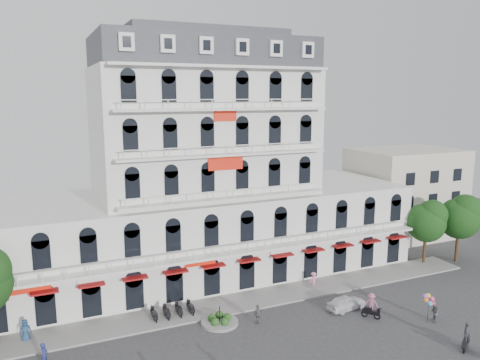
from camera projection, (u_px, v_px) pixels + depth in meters
name	position (u px, v px, depth m)	size (l,w,h in m)	color
ground	(285.00, 351.00, 35.82)	(120.00, 120.00, 0.00)	#38383A
sidewalk	(238.00, 303.00, 43.91)	(53.00, 4.00, 0.16)	gray
main_building	(204.00, 183.00, 50.23)	(45.00, 15.00, 25.80)	silver
flank_building_east	(405.00, 192.00, 64.65)	(14.00, 10.00, 12.00)	beige
traffic_island	(220.00, 321.00, 39.99)	(3.20, 3.20, 1.60)	gray
parked_scooter_row	(173.00, 317.00, 41.22)	(4.40, 1.80, 1.10)	black
tree_east_inner	(427.00, 220.00, 53.41)	(4.40, 4.37, 7.57)	#382314
tree_east_outer	(460.00, 216.00, 54.04)	(4.65, 4.65, 8.05)	#382314
parked_car	(346.00, 303.00, 42.59)	(1.55, 3.84, 1.31)	white
rider_northeast	(466.00, 336.00, 35.73)	(1.52, 1.08, 2.30)	black
rider_center	(371.00, 305.00, 40.84)	(1.29, 1.39, 2.31)	black
pedestrian_left	(25.00, 331.00, 37.00)	(0.91, 0.59, 1.86)	navy
pedestrian_mid	(258.00, 314.00, 39.93)	(1.01, 0.42, 1.72)	slate
pedestrian_right	(313.00, 279.00, 47.67)	(0.99, 0.57, 1.54)	pink
pedestrian_far	(44.00, 355.00, 33.39)	(0.70, 0.46, 1.93)	navy
balloon_vendor	(432.00, 308.00, 40.15)	(1.42, 1.31, 2.45)	#56575E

